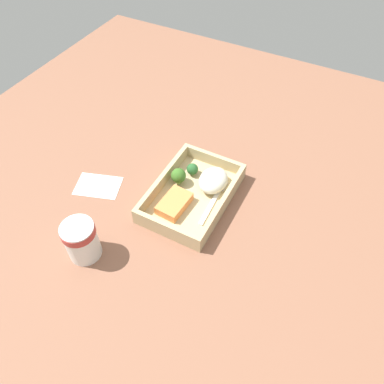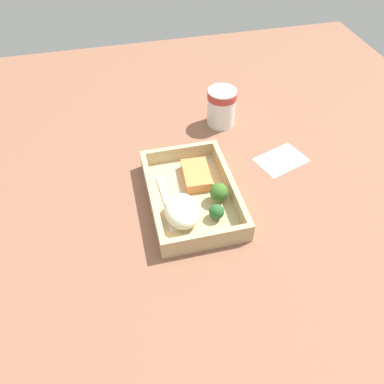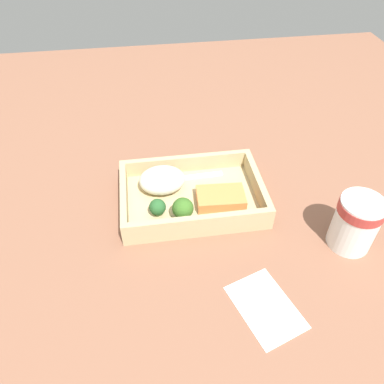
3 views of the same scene
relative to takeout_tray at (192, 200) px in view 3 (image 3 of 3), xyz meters
The scene contains 10 objects.
ground_plane 1.60cm from the takeout_tray, ahead, with size 160.00×160.00×2.00cm, color brown.
takeout_tray is the anchor object (origin of this frame).
tray_rim 2.38cm from the takeout_tray, ahead, with size 27.44×18.60×3.57cm.
salmon_fillet 6.00cm from the takeout_tray, 156.37° to the left, with size 9.15×5.88×2.44cm, color #EC8645.
mashed_potatoes 7.12cm from the takeout_tray, 31.72° to the right, with size 9.13×7.28×4.75cm, color silver.
broccoli_floret_1 8.21cm from the takeout_tray, 26.90° to the left, with size 3.15×3.15×3.50cm.
broccoli_floret_2 6.69cm from the takeout_tray, 65.08° to the left, with size 3.96×3.96×4.72cm.
fork 6.00cm from the takeout_tray, 74.36° to the right, with size 15.86×2.39×0.44cm.
paper_cup 30.15cm from the takeout_tray, 151.27° to the left, with size 7.66×7.66×10.16cm.
receipt_slip 25.82cm from the takeout_tray, 107.74° to the left, with size 8.13×11.86×0.24cm, color white.
Camera 3 is at (7.76, 52.46, 52.65)cm, focal length 35.00 mm.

